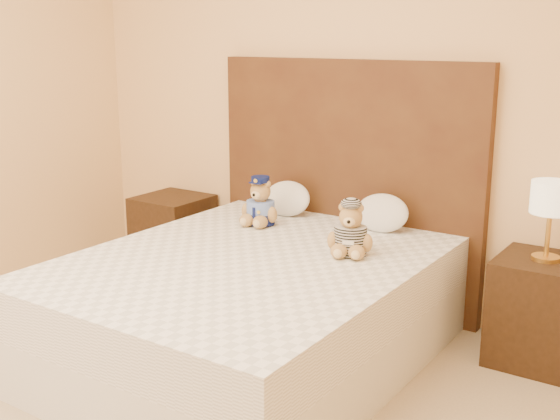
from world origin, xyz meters
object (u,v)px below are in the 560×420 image
(nightstand_left, at_px, (174,235))
(pillow_right, at_px, (382,211))
(lamp, at_px, (551,202))
(teddy_prisoner, at_px, (351,229))
(nightstand_right, at_px, (541,311))
(teddy_police, at_px, (261,201))
(bed, at_px, (249,309))
(pillow_left, at_px, (287,197))

(nightstand_left, xyz_separation_m, pillow_right, (1.58, 0.03, 0.39))
(lamp, xyz_separation_m, teddy_prisoner, (-0.85, -0.47, -0.16))
(nightstand_left, height_order, nightstand_right, same)
(nightstand_left, distance_m, teddy_prisoner, 1.76)
(nightstand_left, bearing_deg, nightstand_right, 0.00)
(nightstand_right, height_order, teddy_police, teddy_police)
(pillow_right, bearing_deg, bed, -111.77)
(nightstand_left, relative_size, teddy_police, 1.93)
(bed, height_order, pillow_left, pillow_left)
(bed, distance_m, pillow_left, 0.97)
(nightstand_left, relative_size, pillow_right, 1.70)
(nightstand_left, distance_m, teddy_police, 1.05)
(nightstand_left, xyz_separation_m, pillow_left, (0.93, 0.03, 0.39))
(nightstand_right, bearing_deg, pillow_right, 178.13)
(pillow_right, bearing_deg, lamp, -1.87)
(lamp, bearing_deg, teddy_prisoner, -151.13)
(bed, xyz_separation_m, teddy_prisoner, (0.40, 0.33, 0.41))
(nightstand_right, distance_m, teddy_police, 1.64)
(nightstand_left, bearing_deg, pillow_left, 1.84)
(lamp, height_order, pillow_left, lamp)
(pillow_right, bearing_deg, pillow_left, 180.00)
(bed, bearing_deg, teddy_police, 120.08)
(teddy_prisoner, height_order, pillow_left, teddy_prisoner)
(lamp, height_order, teddy_prisoner, lamp)
(teddy_police, bearing_deg, pillow_left, 85.14)
(teddy_prisoner, bearing_deg, teddy_police, 143.19)
(nightstand_right, distance_m, pillow_right, 1.00)
(bed, xyz_separation_m, pillow_left, (-0.32, 0.83, 0.39))
(pillow_right, bearing_deg, teddy_prisoner, -82.37)
(lamp, xyz_separation_m, pillow_left, (-1.57, 0.03, -0.19))
(bed, bearing_deg, nightstand_left, 147.38)
(pillow_right, bearing_deg, teddy_police, -156.70)
(nightstand_right, bearing_deg, pillow_left, 178.90)
(teddy_prisoner, xyz_separation_m, pillow_left, (-0.72, 0.50, -0.02))
(lamp, distance_m, pillow_right, 0.94)
(lamp, bearing_deg, nightstand_left, 180.00)
(nightstand_right, relative_size, pillow_right, 1.70)
(bed, height_order, pillow_right, pillow_right)
(nightstand_left, bearing_deg, teddy_police, -15.02)
(lamp, distance_m, teddy_prisoner, 0.99)
(teddy_prisoner, relative_size, pillow_right, 0.85)
(nightstand_right, relative_size, pillow_left, 1.71)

